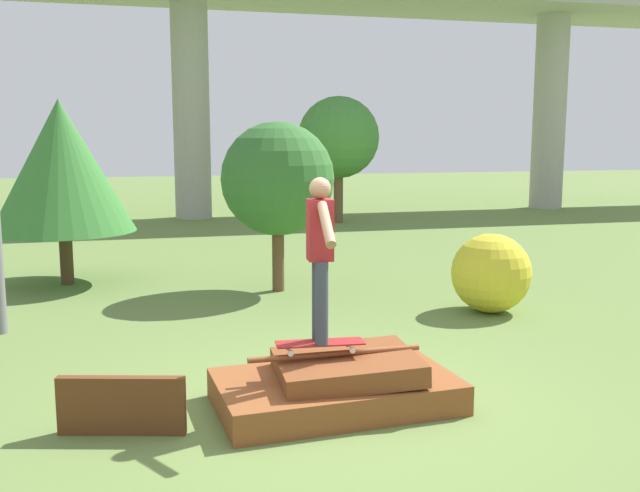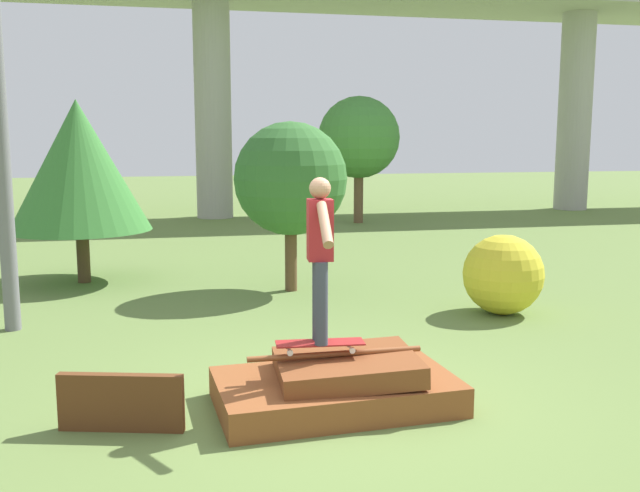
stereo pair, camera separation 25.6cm
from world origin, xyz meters
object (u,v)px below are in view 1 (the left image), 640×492
object	(u,v)px
bush_yellow_flowering	(491,273)
tree_behind_right	(339,138)
tree_behind_left	(277,179)
skater	(320,249)
tree_mid_back	(61,166)
skateboard	(320,343)

from	to	relation	value
bush_yellow_flowering	tree_behind_right	bearing A→B (deg)	85.44
tree_behind_left	tree_behind_right	bearing A→B (deg)	68.04
skater	bush_yellow_flowering	xyz separation A→B (m)	(3.23, 2.85, -0.91)
tree_behind_left	tree_behind_right	xyz separation A→B (m)	(3.49, 8.65, 0.63)
tree_behind_left	bush_yellow_flowering	bearing A→B (deg)	-39.16
tree_behind_left	tree_behind_right	size ratio (longest dim) A/B	0.75
skater	tree_mid_back	bearing A→B (deg)	113.16
skater	bush_yellow_flowering	size ratio (longest dim) A/B	1.34
skater	tree_mid_back	world-z (taller)	tree_mid_back
skateboard	tree_mid_back	bearing A→B (deg)	113.16
tree_behind_right	skater	bearing A→B (deg)	-106.69
tree_mid_back	skater	bearing A→B (deg)	-66.84
skateboard	tree_behind_right	size ratio (longest dim) A/B	0.23
tree_behind_right	bush_yellow_flowering	world-z (taller)	tree_behind_right
skateboard	bush_yellow_flowering	bearing A→B (deg)	41.44
skateboard	skater	size ratio (longest dim) A/B	0.55
skateboard	tree_mid_back	world-z (taller)	tree_mid_back
skater	bush_yellow_flowering	world-z (taller)	skater
skateboard	tree_behind_left	bearing A→B (deg)	83.11
skater	tree_behind_left	distance (m)	5.04
tree_behind_left	skateboard	bearing A→B (deg)	-96.89
skateboard	tree_behind_right	distance (m)	14.36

